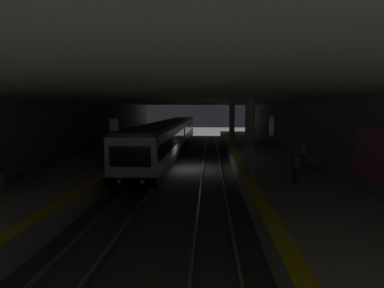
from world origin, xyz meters
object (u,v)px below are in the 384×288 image
object	(u,v)px
bench_left_mid	(266,138)
person_waiting_near	(295,166)
pillar_near	(250,137)
bench_right_near	(11,172)
backpack_on_floor	(95,154)
trash_bin	(2,182)
metro_train	(172,135)
bench_left_near	(312,162)
person_standing_far	(128,136)
bench_right_mid	(118,138)
person_walking_mid	(304,153)
pillar_far	(232,124)
suitcase_rolling	(96,160)

from	to	relation	value
bench_left_mid	person_waiting_near	bearing A→B (deg)	174.13
pillar_near	bench_right_near	world-z (taller)	pillar_near
backpack_on_floor	trash_bin	xyz separation A→B (m)	(-11.08, 0.36, 0.23)
metro_train	bench_left_near	world-z (taller)	metro_train
bench_right_near	person_standing_far	size ratio (longest dim) A/B	1.00
bench_right_mid	backpack_on_floor	distance (m)	10.29
person_walking_mid	person_waiting_near	bearing A→B (deg)	159.11
bench_right_mid	trash_bin	bearing A→B (deg)	-178.03
pillar_far	bench_left_mid	xyz separation A→B (m)	(3.59, -4.18, -1.75)
bench_left_near	backpack_on_floor	bearing A→B (deg)	72.19
pillar_far	suitcase_rolling	distance (m)	15.89
metro_train	backpack_on_floor	world-z (taller)	metro_train
pillar_far	suitcase_rolling	bearing A→B (deg)	139.48
bench_left_mid	suitcase_rolling	world-z (taller)	suitcase_rolling
pillar_far	person_standing_far	bearing A→B (deg)	84.39
person_waiting_near	backpack_on_floor	distance (m)	16.44
suitcase_rolling	bench_right_mid	bearing A→B (deg)	10.49
pillar_far	person_walking_mid	xyz separation A→B (m)	(-11.25, -4.19, -1.41)
pillar_near	suitcase_rolling	size ratio (longest dim) A/B	4.82
pillar_near	metro_train	size ratio (longest dim) A/B	0.12
trash_bin	person_waiting_near	bearing A→B (deg)	-80.83
pillar_far	person_walking_mid	bearing A→B (deg)	-159.57
pillar_far	bench_left_near	size ratio (longest dim) A/B	2.68
person_waiting_near	person_walking_mid	world-z (taller)	person_waiting_near
pillar_far	bench_left_near	distance (m)	13.85
person_waiting_near	bench_left_near	bearing A→B (deg)	-29.80
bench_left_mid	suitcase_rolling	xyz separation A→B (m)	(-15.58, 14.43, -0.20)
person_standing_far	suitcase_rolling	distance (m)	13.18
suitcase_rolling	person_walking_mid	bearing A→B (deg)	-87.07
bench_left_near	person_waiting_near	xyz separation A→B (m)	(-3.65, 2.09, 0.42)
pillar_near	bench_left_near	xyz separation A→B (m)	(1.62, -4.18, -1.75)
person_standing_far	backpack_on_floor	xyz separation A→B (m)	(-9.08, 0.37, -0.73)
metro_train	bench_left_mid	size ratio (longest dim) A/B	21.54
person_waiting_near	metro_train	bearing A→B (deg)	25.43
pillar_far	person_walking_mid	world-z (taller)	pillar_far
pillar_far	trash_bin	distance (m)	22.66
pillar_near	bench_right_mid	bearing A→B (deg)	37.20
person_standing_far	backpack_on_floor	bearing A→B (deg)	177.69
metro_train	backpack_on_floor	size ratio (longest dim) A/B	91.57
person_walking_mid	trash_bin	bearing A→B (deg)	115.49
bench_left_near	trash_bin	distance (m)	17.38
bench_left_near	person_walking_mid	bearing A→B (deg)	-0.18
pillar_near	bench_right_near	xyz separation A→B (m)	(-2.54, 12.88, -1.75)
trash_bin	bench_left_mid	bearing A→B (deg)	-35.82
bench_right_near	suitcase_rolling	bearing A→B (deg)	-26.67
person_waiting_near	pillar_near	bearing A→B (deg)	45.87
bench_left_mid	person_standing_far	bearing A→B (deg)	98.99
bench_left_near	bench_left_mid	bearing A→B (deg)	0.00
metro_train	backpack_on_floor	bearing A→B (deg)	150.89
bench_left_mid	backpack_on_floor	bearing A→B (deg)	125.88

